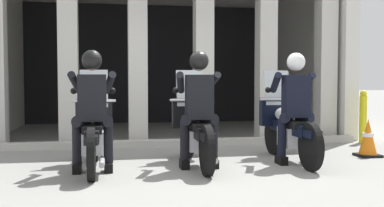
# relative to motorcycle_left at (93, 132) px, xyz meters

# --- Properties ---
(ground_plane) EXTENTS (80.00, 80.00, 0.00)m
(ground_plane) POSITION_rel_motorcycle_left_xyz_m (1.41, 2.90, -0.50)
(ground_plane) COLOR gray
(station_building) EXTENTS (7.41, 4.95, 3.44)m
(station_building) POSITION_rel_motorcycle_left_xyz_m (1.38, 4.78, 1.59)
(station_building) COLOR black
(station_building) RESTS_ON ground
(kerb_strip) EXTENTS (6.91, 0.24, 0.12)m
(kerb_strip) POSITION_rel_motorcycle_left_xyz_m (1.38, 1.91, -0.44)
(kerb_strip) COLOR #B7B5AD
(kerb_strip) RESTS_ON ground
(motorcycle_left) EXTENTS (0.62, 2.04, 1.35)m
(motorcycle_left) POSITION_rel_motorcycle_left_xyz_m (0.00, 0.00, 0.00)
(motorcycle_left) COLOR black
(motorcycle_left) RESTS_ON ground
(police_officer_left) EXTENTS (0.63, 0.61, 1.58)m
(police_officer_left) POSITION_rel_motorcycle_left_xyz_m (-0.00, -0.28, 0.44)
(police_officer_left) COLOR black
(police_officer_left) RESTS_ON ground
(motorcycle_center) EXTENTS (0.62, 2.04, 1.35)m
(motorcycle_center) POSITION_rel_motorcycle_left_xyz_m (1.41, 0.04, 0.00)
(motorcycle_center) COLOR black
(motorcycle_center) RESTS_ON ground
(police_officer_center) EXTENTS (0.63, 0.61, 1.58)m
(police_officer_center) POSITION_rel_motorcycle_left_xyz_m (1.41, -0.24, 0.44)
(police_officer_center) COLOR black
(police_officer_center) RESTS_ON ground
(motorcycle_right) EXTENTS (0.62, 2.04, 1.35)m
(motorcycle_right) POSITION_rel_motorcycle_left_xyz_m (2.82, 0.12, 0.00)
(motorcycle_right) COLOR black
(motorcycle_right) RESTS_ON ground
(police_officer_right) EXTENTS (0.63, 0.61, 1.58)m
(police_officer_right) POSITION_rel_motorcycle_left_xyz_m (2.82, -0.17, 0.44)
(police_officer_right) COLOR black
(police_officer_right) RESTS_ON ground
(traffic_cone_flank) EXTENTS (0.34, 0.34, 0.59)m
(traffic_cone_flank) POSITION_rel_motorcycle_left_xyz_m (4.20, 0.23, -0.21)
(traffic_cone_flank) COLOR black
(traffic_cone_flank) RESTS_ON ground
(bollard_kerbside) EXTENTS (0.14, 0.14, 1.01)m
(bollard_kerbside) POSITION_rel_motorcycle_left_xyz_m (4.98, 1.71, -0.00)
(bollard_kerbside) COLOR yellow
(bollard_kerbside) RESTS_ON ground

